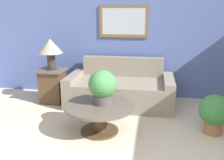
% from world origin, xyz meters
% --- Properties ---
extents(wall_back, '(7.78, 0.09, 2.60)m').
position_xyz_m(wall_back, '(-0.01, 3.24, 1.30)').
color(wall_back, '#5166A8').
rests_on(wall_back, ground_plane).
extents(couch_main, '(1.96, 1.00, 0.84)m').
position_xyz_m(couch_main, '(-0.57, 2.66, 0.28)').
color(couch_main, gray).
rests_on(couch_main, ground_plane).
extents(coffee_table, '(1.01, 1.01, 0.43)m').
position_xyz_m(coffee_table, '(-0.71, 1.46, 0.31)').
color(coffee_table, '#4C3823').
rests_on(coffee_table, ground_plane).
extents(side_table, '(0.49, 0.49, 0.65)m').
position_xyz_m(side_table, '(-1.88, 2.56, 0.33)').
color(side_table, '#4C3823').
rests_on(side_table, ground_plane).
extents(table_lamp, '(0.46, 0.46, 0.59)m').
position_xyz_m(table_lamp, '(-1.88, 2.56, 1.06)').
color(table_lamp, '#2D2823').
rests_on(table_lamp, side_table).
extents(potted_plant_on_table, '(0.41, 0.41, 0.50)m').
position_xyz_m(potted_plant_on_table, '(-0.67, 1.51, 0.69)').
color(potted_plant_on_table, '#4C4742').
rests_on(potted_plant_on_table, coffee_table).
extents(potted_plant_floor, '(0.45, 0.45, 0.59)m').
position_xyz_m(potted_plant_floor, '(0.93, 1.69, 0.33)').
color(potted_plant_floor, '#9E6B42').
rests_on(potted_plant_floor, ground_plane).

